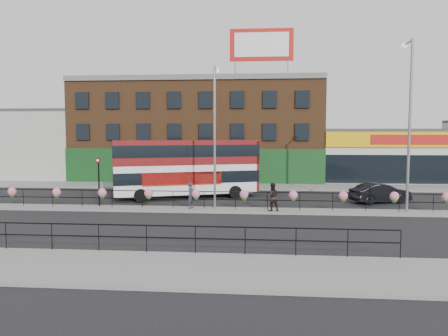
# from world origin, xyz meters

# --- Properties ---
(ground) EXTENTS (120.00, 120.00, 0.00)m
(ground) POSITION_xyz_m (0.00, 0.00, 0.00)
(ground) COLOR black
(ground) RESTS_ON ground
(south_pavement) EXTENTS (60.00, 4.00, 0.15)m
(south_pavement) POSITION_xyz_m (0.00, -12.00, 0.07)
(south_pavement) COLOR gray
(south_pavement) RESTS_ON ground
(north_pavement) EXTENTS (60.00, 4.00, 0.15)m
(north_pavement) POSITION_xyz_m (0.00, 12.00, 0.07)
(north_pavement) COLOR gray
(north_pavement) RESTS_ON ground
(median) EXTENTS (60.00, 1.60, 0.15)m
(median) POSITION_xyz_m (0.00, 0.00, 0.07)
(median) COLOR gray
(median) RESTS_ON ground
(yellow_line_inner) EXTENTS (60.00, 0.10, 0.01)m
(yellow_line_inner) POSITION_xyz_m (0.00, -9.70, 0.01)
(yellow_line_inner) COLOR gold
(yellow_line_inner) RESTS_ON ground
(yellow_line_outer) EXTENTS (60.00, 0.10, 0.01)m
(yellow_line_outer) POSITION_xyz_m (0.00, -9.88, 0.01)
(yellow_line_outer) COLOR gold
(yellow_line_outer) RESTS_ON ground
(brick_building) EXTENTS (25.00, 12.21, 10.30)m
(brick_building) POSITION_xyz_m (-4.00, 19.96, 5.13)
(brick_building) COLOR brown
(brick_building) RESTS_ON ground
(supermarket) EXTENTS (15.00, 12.25, 5.30)m
(supermarket) POSITION_xyz_m (16.00, 19.90, 2.65)
(supermarket) COLOR silver
(supermarket) RESTS_ON ground
(warehouse_west) EXTENTS (15.50, 12.00, 7.30)m
(warehouse_west) POSITION_xyz_m (-24.25, 20.00, 3.65)
(warehouse_west) COLOR #A9AAA5
(warehouse_west) RESTS_ON ground
(billboard) EXTENTS (6.00, 0.29, 4.40)m
(billboard) POSITION_xyz_m (2.50, 14.99, 13.18)
(billboard) COLOR red
(billboard) RESTS_ON brick_building
(median_railing) EXTENTS (30.04, 0.56, 1.23)m
(median_railing) POSITION_xyz_m (-0.00, 0.00, 1.05)
(median_railing) COLOR black
(median_railing) RESTS_ON median
(south_railing) EXTENTS (20.04, 0.05, 1.12)m
(south_railing) POSITION_xyz_m (-2.00, -10.10, 0.96)
(south_railing) COLOR black
(south_railing) RESTS_ON south_pavement
(double_decker_bus) EXTENTS (11.05, 6.11, 4.38)m
(double_decker_bus) POSITION_xyz_m (-3.03, 5.35, 2.69)
(double_decker_bus) COLOR white
(double_decker_bus) RESTS_ON ground
(car) EXTENTS (4.34, 5.25, 1.40)m
(car) POSITION_xyz_m (10.98, 4.27, 0.70)
(car) COLOR black
(car) RESTS_ON ground
(pedestrian_a) EXTENTS (0.86, 0.79, 1.66)m
(pedestrian_a) POSITION_xyz_m (-1.85, 0.04, 0.98)
(pedestrian_a) COLOR #2D2C38
(pedestrian_a) RESTS_ON median
(pedestrian_b) EXTENTS (1.15, 1.06, 1.74)m
(pedestrian_b) POSITION_xyz_m (3.28, -0.40, 1.02)
(pedestrian_b) COLOR black
(pedestrian_b) RESTS_ON median
(lamp_column_west) EXTENTS (0.32, 1.57, 8.97)m
(lamp_column_west) POSITION_xyz_m (-0.31, 0.16, 5.47)
(lamp_column_west) COLOR gray
(lamp_column_west) RESTS_ON median
(lamp_column_east) EXTENTS (0.37, 1.83, 10.41)m
(lamp_column_east) POSITION_xyz_m (11.43, 0.22, 6.32)
(lamp_column_east) COLOR gray
(lamp_column_east) RESTS_ON median
(traffic_light_median) EXTENTS (0.15, 0.28, 3.65)m
(traffic_light_median) POSITION_xyz_m (-8.00, 0.39, 2.47)
(traffic_light_median) COLOR black
(traffic_light_median) RESTS_ON median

